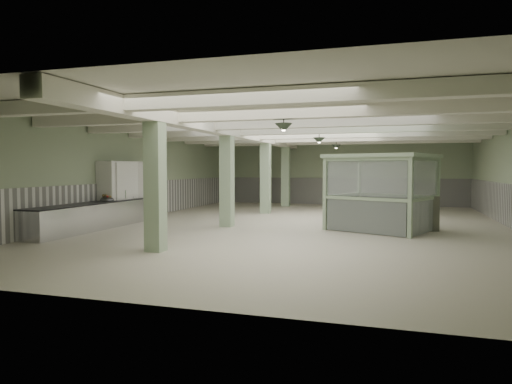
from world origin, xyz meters
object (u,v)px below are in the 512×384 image
(guard_booth, at_px, (382,179))
(filing_cabinet, at_px, (431,213))
(prep_counter, at_px, (90,216))
(walkin_cooler, at_px, (126,190))

(guard_booth, bearing_deg, filing_cabinet, 34.95)
(prep_counter, bearing_deg, walkin_cooler, 92.11)
(prep_counter, distance_m, walkin_cooler, 2.41)
(walkin_cooler, xyz_separation_m, filing_cabinet, (10.94, 0.92, -0.64))
(prep_counter, height_order, filing_cabinet, filing_cabinet)
(prep_counter, xyz_separation_m, walkin_cooler, (-0.08, 2.28, 0.75))
(walkin_cooler, distance_m, filing_cabinet, 10.99)
(prep_counter, height_order, guard_booth, guard_booth)
(walkin_cooler, height_order, guard_booth, guard_booth)
(walkin_cooler, height_order, filing_cabinet, walkin_cooler)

